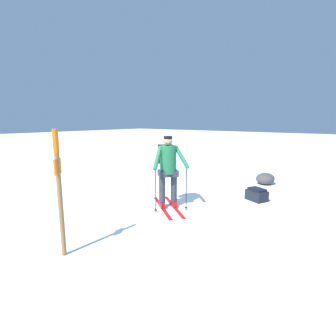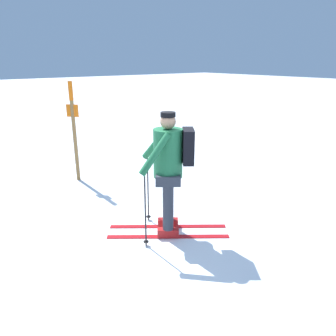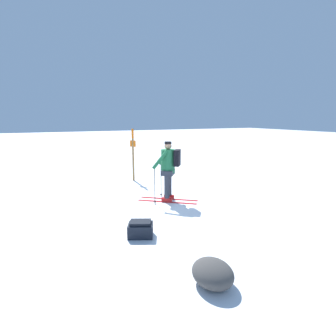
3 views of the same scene
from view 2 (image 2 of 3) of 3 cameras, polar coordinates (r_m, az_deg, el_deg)
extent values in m
plane|color=white|center=(4.81, -2.81, -11.48)|extent=(80.00, 80.00, 0.00)
cube|color=red|center=(4.74, 0.02, -11.87)|extent=(1.13, 1.43, 0.01)
cube|color=red|center=(4.71, 0.02, -11.18)|extent=(0.27, 0.30, 0.12)
cylinder|color=#2D333D|center=(4.51, 0.02, -6.50)|extent=(0.15, 0.15, 0.73)
cube|color=red|center=(5.00, -0.02, -10.14)|extent=(1.13, 1.43, 0.01)
cube|color=red|center=(4.97, -0.02, -9.48)|extent=(0.27, 0.30, 0.12)
cylinder|color=#2D333D|center=(4.79, -0.02, -4.99)|extent=(0.15, 0.15, 0.73)
cube|color=#2D333D|center=(4.51, 0.00, -1.49)|extent=(0.56, 0.54, 0.14)
cylinder|color=#1E663D|center=(4.41, 0.00, 2.56)|extent=(0.39, 0.39, 0.66)
sphere|color=tan|center=(4.31, 0.00, 8.14)|extent=(0.21, 0.21, 0.21)
cylinder|color=black|center=(4.29, 0.00, 9.31)|extent=(0.20, 0.20, 0.06)
cube|color=black|center=(4.39, 3.52, 3.83)|extent=(0.36, 0.33, 0.46)
cylinder|color=black|center=(4.30, -3.97, -7.22)|extent=(0.02, 0.02, 1.08)
cylinder|color=black|center=(4.53, -3.84, -12.67)|extent=(0.07, 0.07, 0.01)
cylinder|color=#1E663D|center=(4.11, -2.29, 2.37)|extent=(0.14, 0.47, 0.52)
cylinder|color=black|center=(4.98, -3.51, -3.52)|extent=(0.02, 0.02, 1.08)
cylinder|color=black|center=(5.18, -3.40, -8.43)|extent=(0.07, 0.07, 0.01)
cylinder|color=#1E663D|center=(4.67, -2.10, 4.35)|extent=(0.46, 0.25, 0.52)
cylinder|color=olive|center=(6.81, -15.98, 5.92)|extent=(0.07, 0.07, 2.00)
cylinder|color=orange|center=(6.69, -16.61, 12.77)|extent=(0.08, 0.08, 0.36)
cube|color=orange|center=(6.73, -16.31, 9.57)|extent=(0.20, 0.18, 0.24)
camera|label=1|loc=(8.28, -47.65, 10.82)|focal=28.00mm
camera|label=3|loc=(3.42, 149.89, -15.85)|focal=28.00mm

